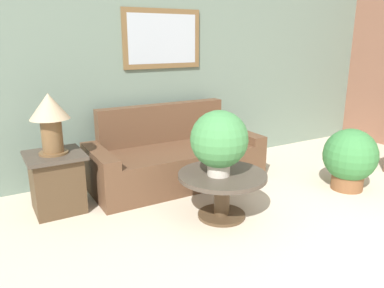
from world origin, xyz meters
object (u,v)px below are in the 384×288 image
coffee_table (222,185)px  table_lamp (50,115)px  potted_plant_on_table (219,140)px  potted_plant_floor (350,158)px  couch_main (174,159)px  side_table (57,182)px

coffee_table → table_lamp: table_lamp is taller
potted_plant_on_table → potted_plant_floor: size_ratio=0.87×
couch_main → side_table: couch_main is taller
coffee_table → side_table: 1.62m
coffee_table → potted_plant_floor: 1.63m
coffee_table → side_table: side_table is taller
coffee_table → potted_plant_floor: size_ratio=1.19×
coffee_table → potted_plant_on_table: (-0.05, -0.01, 0.45)m
potted_plant_on_table → table_lamp: bearing=143.2°
couch_main → potted_plant_on_table: 1.18m
potted_plant_on_table → side_table: bearing=143.2°
side_table → potted_plant_floor: size_ratio=0.84×
table_lamp → potted_plant_on_table: size_ratio=0.96×
table_lamp → potted_plant_on_table: bearing=-36.8°
couch_main → table_lamp: table_lamp is taller
couch_main → potted_plant_on_table: bearing=-95.1°
side_table → potted_plant_floor: potted_plant_floor is taller
couch_main → potted_plant_floor: (1.58, -1.20, 0.09)m
coffee_table → side_table: bearing=144.6°
coffee_table → potted_plant_on_table: bearing=-167.5°
couch_main → table_lamp: 1.53m
couch_main → coffee_table: bearing=-92.3°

